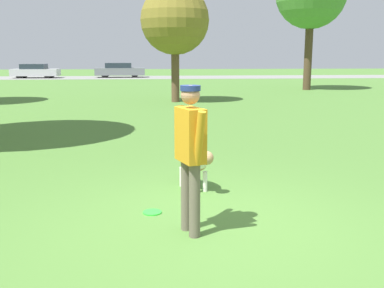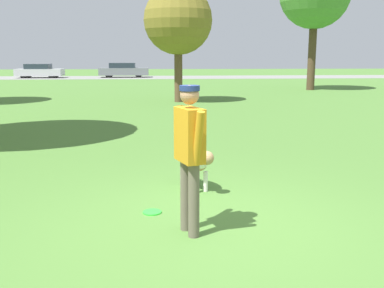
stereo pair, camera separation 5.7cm
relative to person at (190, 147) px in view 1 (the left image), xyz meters
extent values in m
plane|color=#4C7A33|center=(0.29, 0.19, -1.04)|extent=(120.00, 120.00, 0.00)
cube|color=gray|center=(0.29, 36.67, -1.04)|extent=(120.00, 6.00, 0.01)
cylinder|color=#665B4C|center=(0.04, -0.11, -0.61)|extent=(0.17, 0.17, 0.87)
cylinder|color=#665B4C|center=(-0.04, 0.11, -0.61)|extent=(0.17, 0.17, 0.87)
cube|color=#C68419|center=(0.00, 0.00, 0.14)|extent=(0.35, 0.48, 0.62)
cylinder|color=#C68419|center=(0.08, -0.23, 0.14)|extent=(0.16, 0.23, 0.62)
cylinder|color=#C68419|center=(-0.08, 0.23, 0.14)|extent=(0.16, 0.23, 0.62)
sphere|color=#A87A5B|center=(0.00, 0.00, 0.60)|extent=(0.28, 0.28, 0.22)
cylinder|color=navy|center=(0.00, 0.00, 0.67)|extent=(0.29, 0.29, 0.06)
ellipsoid|color=silver|center=(0.18, 1.78, -0.56)|extent=(0.59, 0.75, 0.34)
ellipsoid|color=tan|center=(0.26, 1.61, -0.62)|extent=(0.30, 0.27, 0.19)
sphere|color=tan|center=(0.35, 1.41, -0.46)|extent=(0.28, 0.28, 0.21)
cylinder|color=silver|center=(0.35, 1.63, -0.89)|extent=(0.09, 0.09, 0.32)
cylinder|color=silver|center=(0.18, 1.55, -0.89)|extent=(0.09, 0.09, 0.32)
cylinder|color=silver|center=(0.18, 2.01, -0.89)|extent=(0.09, 0.09, 0.32)
cylinder|color=silver|center=(0.01, 1.93, -0.89)|extent=(0.09, 0.09, 0.32)
cylinder|color=silver|center=(0.01, 2.16, -0.51)|extent=(0.13, 0.21, 0.18)
cylinder|color=#33D838|center=(-0.46, 0.72, -1.04)|extent=(0.25, 0.25, 0.02)
torus|color=#33D838|center=(-0.46, 0.72, -1.04)|extent=(0.25, 0.25, 0.02)
cylinder|color=brown|center=(0.51, 14.98, 0.17)|extent=(0.35, 0.35, 2.43)
sphere|color=olive|center=(0.51, 14.98, 2.49)|extent=(2.97, 2.97, 2.97)
cylinder|color=#4C3826|center=(8.64, 21.29, 0.97)|extent=(0.46, 0.46, 4.02)
cube|color=#B7B7BC|center=(-10.99, 36.47, -0.54)|extent=(4.07, 1.90, 0.60)
cube|color=#232D38|center=(-11.12, 36.47, -0.02)|extent=(2.12, 1.61, 0.44)
cylinder|color=black|center=(-9.77, 37.26, -0.75)|extent=(0.58, 0.21, 0.58)
cylinder|color=black|center=(-9.79, 35.65, -0.75)|extent=(0.58, 0.21, 0.58)
cylinder|color=black|center=(-12.20, 37.29, -0.75)|extent=(0.58, 0.21, 0.58)
cylinder|color=black|center=(-12.22, 35.68, -0.75)|extent=(0.58, 0.21, 0.58)
cube|color=slate|center=(-3.54, 36.90, -0.51)|extent=(4.48, 1.78, 0.65)
cube|color=#232D38|center=(-3.68, 36.89, 0.04)|extent=(2.34, 1.51, 0.45)
cylinder|color=black|center=(-2.21, 37.65, -0.74)|extent=(0.61, 0.21, 0.61)
cylinder|color=black|center=(-2.20, 36.17, -0.74)|extent=(0.61, 0.21, 0.61)
cylinder|color=black|center=(-4.89, 37.62, -0.74)|extent=(0.61, 0.21, 0.61)
cylinder|color=black|center=(-4.87, 36.14, -0.74)|extent=(0.61, 0.21, 0.61)
camera|label=1|loc=(-0.39, -5.01, 1.04)|focal=42.00mm
camera|label=2|loc=(-0.34, -5.02, 1.04)|focal=42.00mm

